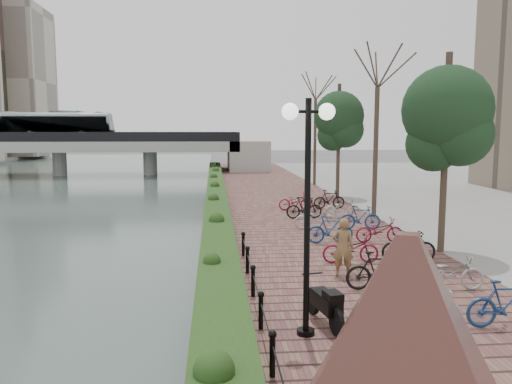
{
  "coord_description": "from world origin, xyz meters",
  "views": [
    {
      "loc": [
        0.48,
        -6.7,
        4.5
      ],
      "look_at": [
        2.21,
        13.63,
        2.0
      ],
      "focal_mm": 35.0,
      "sensor_mm": 36.0,
      "label": 1
    }
  ],
  "objects": [
    {
      "name": "promenade",
      "position": [
        4.0,
        17.5,
        0.25
      ],
      "size": [
        8.0,
        75.0,
        0.5
      ],
      "primitive_type": "cube",
      "color": "brown",
      "rests_on": "ground"
    },
    {
      "name": "hedge",
      "position": [
        0.6,
        20.0,
        0.8
      ],
      "size": [
        1.1,
        56.0,
        0.6
      ],
      "primitive_type": "cube",
      "color": "#1E3814",
      "rests_on": "promenade"
    },
    {
      "name": "chain_fence",
      "position": [
        1.4,
        2.0,
        0.85
      ],
      "size": [
        0.1,
        14.1,
        0.7
      ],
      "color": "black",
      "rests_on": "promenade"
    },
    {
      "name": "granite_monument",
      "position": [
        2.53,
        -1.63,
        1.98
      ],
      "size": [
        5.09,
        5.09,
        2.92
      ],
      "color": "#461E1F",
      "rests_on": "promenade"
    },
    {
      "name": "lamppost",
      "position": [
        2.26,
        2.65,
        3.85
      ],
      "size": [
        1.02,
        0.32,
        4.61
      ],
      "color": "black",
      "rests_on": "promenade"
    },
    {
      "name": "motorcycle",
      "position": [
        2.73,
        3.13,
        0.97
      ],
      "size": [
        0.75,
        1.58,
        0.95
      ],
      "primitive_type": null,
      "rotation": [
        0.0,
        0.0,
        0.19
      ],
      "color": "black",
      "rests_on": "promenade"
    },
    {
      "name": "pedestrian",
      "position": [
        4.0,
        6.49,
        1.32
      ],
      "size": [
        0.67,
        0.52,
        1.64
      ],
      "primitive_type": "imported",
      "rotation": [
        0.0,
        0.0,
        2.9
      ],
      "color": "brown",
      "rests_on": "promenade"
    },
    {
      "name": "bicycle_parking",
      "position": [
        5.49,
        10.41,
        0.97
      ],
      "size": [
        2.4,
        17.32,
        1.0
      ],
      "color": "#A9ABAE",
      "rests_on": "promenade"
    },
    {
      "name": "street_trees",
      "position": [
        8.0,
        12.68,
        3.69
      ],
      "size": [
        3.2,
        37.12,
        6.8
      ],
      "color": "#34291E",
      "rests_on": "promenade"
    },
    {
      "name": "bridge",
      "position": [
        -15.0,
        45.0,
        3.37
      ],
      "size": [
        36.0,
        10.77,
        6.5
      ],
      "color": "#A7A8A2",
      "rests_on": "ground"
    }
  ]
}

